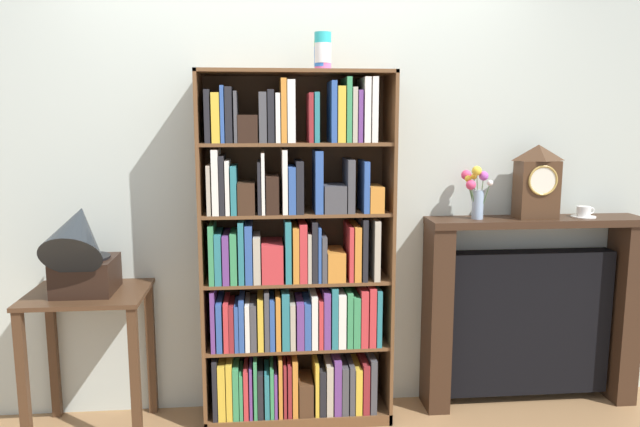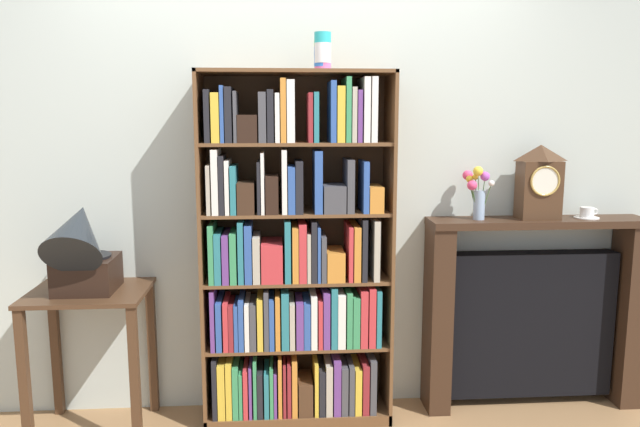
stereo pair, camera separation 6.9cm
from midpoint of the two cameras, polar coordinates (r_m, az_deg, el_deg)
name	(u,v)px [view 2 (the right image)]	position (r m, az deg, el deg)	size (l,w,h in m)	color
ground_plane	(299,427)	(3.44, -1.41, -19.53)	(8.08, 6.40, 0.02)	#997047
wall_back	(319,172)	(3.35, 0.52, 3.92)	(5.08, 0.08, 2.67)	beige
bookshelf	(294,267)	(3.22, -1.82, -5.10)	(1.00, 0.32, 1.87)	brown
cup_stack	(323,51)	(3.13, 0.91, 15.05)	(0.09, 0.09, 0.19)	pink
side_table_left	(91,327)	(3.36, -20.26, -10.01)	(0.59, 0.49, 0.76)	#472D1C
gramophone	(81,247)	(3.18, -21.04, -2.98)	(0.29, 0.46, 0.54)	black
fireplace_mantel	(532,314)	(3.68, 19.88, -8.94)	(1.22, 0.24, 1.09)	#382316
mantel_clock	(539,182)	(3.50, 20.52, 2.80)	(0.22, 0.15, 0.40)	#472D1C
flower_vase	(477,190)	(3.38, 15.18, 2.11)	(0.15, 0.13, 0.29)	#99B2D1
teacup_with_saucer	(587,214)	(3.65, 24.38, 0.00)	(0.13, 0.13, 0.06)	white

